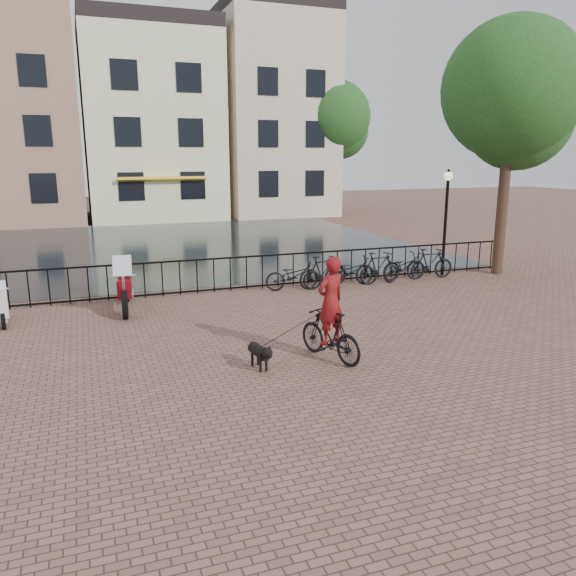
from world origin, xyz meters
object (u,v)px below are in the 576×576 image
object	(u,v)px
dog	(259,355)
scooter	(1,300)
cyclist	(330,315)
lamp_post	(446,205)
motorcycle	(124,279)

from	to	relation	value
dog	scooter	distance (m)	6.98
cyclist	dog	world-z (taller)	cyclist
dog	cyclist	bearing A→B (deg)	-8.13
lamp_post	dog	world-z (taller)	lamp_post
cyclist	scooter	distance (m)	8.09
lamp_post	motorcycle	bearing A→B (deg)	-176.08
cyclist	scooter	xyz separation A→B (m)	(-6.41, 4.93, -0.32)
dog	scooter	size ratio (longest dim) A/B	0.64
cyclist	dog	bearing A→B (deg)	-18.75
dog	motorcycle	world-z (taller)	motorcycle
lamp_post	motorcycle	size ratio (longest dim) A/B	1.47
cyclist	dog	size ratio (longest dim) A/B	2.87
lamp_post	motorcycle	distance (m)	10.45
motorcycle	lamp_post	bearing A→B (deg)	9.18
cyclist	motorcycle	world-z (taller)	cyclist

